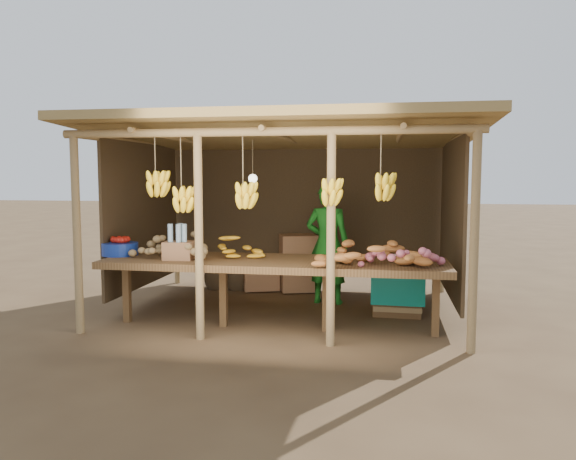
# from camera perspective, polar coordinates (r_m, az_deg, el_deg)

# --- Properties ---
(ground) EXTENTS (60.00, 60.00, 0.00)m
(ground) POSITION_cam_1_polar(r_m,az_deg,el_deg) (7.46, 0.00, -8.05)
(ground) COLOR brown
(ground) RESTS_ON ground
(stall_structure) EXTENTS (4.70, 3.50, 2.43)m
(stall_structure) POSITION_cam_1_polar(r_m,az_deg,el_deg) (7.12, -0.19, 6.70)
(stall_structure) COLOR #9A7C4F
(stall_structure) RESTS_ON ground
(counter) EXTENTS (3.90, 1.05, 0.80)m
(counter) POSITION_cam_1_polar(r_m,az_deg,el_deg) (6.40, -1.44, -3.58)
(counter) COLOR brown
(counter) RESTS_ON ground
(potato_heap) EXTENTS (1.01, 0.63, 0.37)m
(potato_heap) POSITION_cam_1_polar(r_m,az_deg,el_deg) (6.67, -11.49, -1.20)
(potato_heap) COLOR olive
(potato_heap) RESTS_ON counter
(sweet_potato_heap) EXTENTS (1.19, 0.80, 0.36)m
(sweet_potato_heap) POSITION_cam_1_polar(r_m,az_deg,el_deg) (5.99, 8.50, -1.91)
(sweet_potato_heap) COLOR #AC662C
(sweet_potato_heap) RESTS_ON counter
(onion_heap) EXTENTS (0.93, 0.61, 0.36)m
(onion_heap) POSITION_cam_1_polar(r_m,az_deg,el_deg) (5.98, 11.70, -1.99)
(onion_heap) COLOR #C05D6D
(onion_heap) RESTS_ON counter
(banana_pile) EXTENTS (0.67, 0.51, 0.35)m
(banana_pile) POSITION_cam_1_polar(r_m,az_deg,el_deg) (6.61, -5.40, -1.25)
(banana_pile) COLOR gold
(banana_pile) RESTS_ON counter
(tomato_basin) EXTENTS (0.43, 0.43, 0.22)m
(tomato_basin) POSITION_cam_1_polar(r_m,az_deg,el_deg) (7.05, -16.70, -1.72)
(tomato_basin) COLOR navy
(tomato_basin) RESTS_ON counter
(bottle_box) EXTENTS (0.35, 0.28, 0.41)m
(bottle_box) POSITION_cam_1_polar(r_m,az_deg,el_deg) (6.51, -11.03, -1.58)
(bottle_box) COLOR #9A6945
(bottle_box) RESTS_ON counter
(vendor) EXTENTS (0.63, 0.44, 1.65)m
(vendor) POSITION_cam_1_polar(r_m,az_deg,el_deg) (7.70, 4.04, -1.42)
(vendor) COLOR #186D1A
(vendor) RESTS_ON ground
(tarp_crate) EXTENTS (0.67, 0.58, 0.78)m
(tarp_crate) POSITION_cam_1_polar(r_m,az_deg,el_deg) (7.29, 11.03, -5.90)
(tarp_crate) COLOR brown
(tarp_crate) RESTS_ON ground
(carton_stack) EXTENTS (1.22, 0.57, 0.85)m
(carton_stack) POSITION_cam_1_polar(r_m,az_deg,el_deg) (8.53, -0.25, -3.77)
(carton_stack) COLOR #9A6945
(carton_stack) RESTS_ON ground
(burlap_sacks) EXTENTS (0.72, 0.38, 0.51)m
(burlap_sacks) POSITION_cam_1_polar(r_m,az_deg,el_deg) (8.76, -6.22, -4.58)
(burlap_sacks) COLOR #493721
(burlap_sacks) RESTS_ON ground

